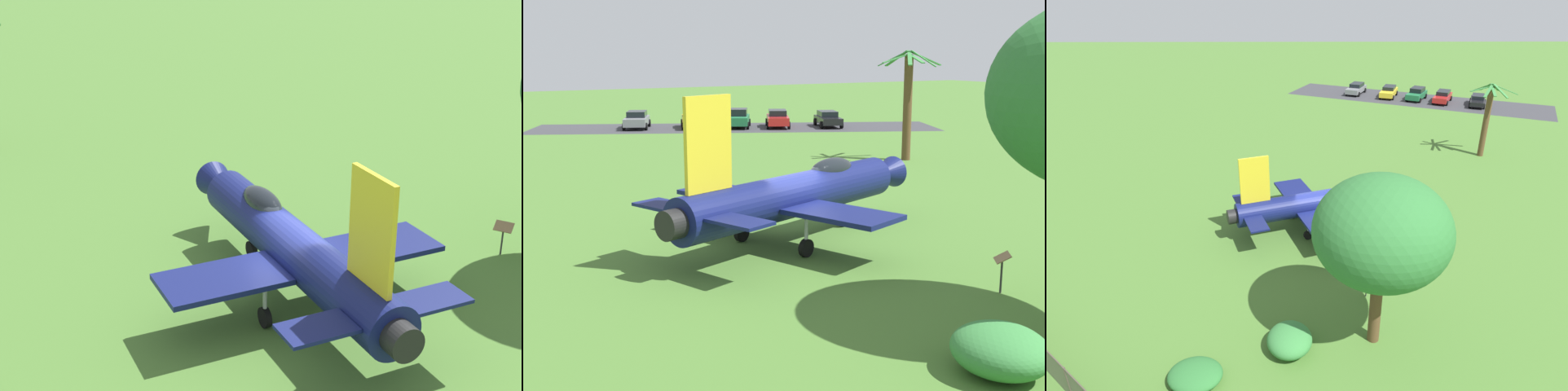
{
  "view_description": "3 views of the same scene",
  "coord_description": "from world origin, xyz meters",
  "views": [
    {
      "loc": [
        2.79,
        19.86,
        11.35
      ],
      "look_at": [
        0.9,
        -1.1,
        2.94
      ],
      "focal_mm": 52.58,
      "sensor_mm": 36.0,
      "label": 1
    },
    {
      "loc": [
        -20.41,
        11.93,
        6.57
      ],
      "look_at": [
        -0.12,
        0.39,
        1.74
      ],
      "focal_mm": 48.46,
      "sensor_mm": 36.0,
      "label": 2
    },
    {
      "loc": [
        -25.28,
        0.76,
        14.42
      ],
      "look_at": [
        -0.41,
        0.52,
        2.39
      ],
      "focal_mm": 30.39,
      "sensor_mm": 36.0,
      "label": 3
    }
  ],
  "objects": [
    {
      "name": "display_jet",
      "position": [
        0.11,
        -0.31,
        1.73
      ],
      "size": [
        8.67,
        11.83,
        5.29
      ],
      "rotation": [
        0.0,
        0.0,
        5.06
      ],
      "color": "#111951",
      "rests_on": "ground_plane"
    },
    {
      "name": "info_plaque",
      "position": [
        -7.31,
        -2.4,
        0.85
      ],
      "size": [
        0.72,
        0.67,
        1.14
      ],
      "color": "#333333",
      "rests_on": "ground_plane"
    },
    {
      "name": "ground_plane",
      "position": [
        0.0,
        0.0,
        0.0
      ],
      "size": [
        200.0,
        200.0,
        0.0
      ],
      "primitive_type": "plane",
      "color": "#47722D"
    }
  ]
}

